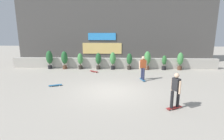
{
  "coord_description": "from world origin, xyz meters",
  "views": [
    {
      "loc": [
        0.46,
        -10.42,
        3.75
      ],
      "look_at": [
        0.0,
        1.5,
        0.9
      ],
      "focal_mm": 30.38,
      "sensor_mm": 36.0,
      "label": 1
    }
  ],
  "objects_px": {
    "potted_plant_7": "(164,62)",
    "skater_foreground": "(176,89)",
    "potted_plant_4": "(113,59)",
    "potted_plant_0": "(49,58)",
    "potted_plant_1": "(64,59)",
    "potted_plant_6": "(147,59)",
    "skateboard_near_camera": "(94,71)",
    "potted_plant_3": "(98,60)",
    "skater_far_right": "(143,67)",
    "potted_plant_2": "(80,60)",
    "potted_plant_5": "(129,60)",
    "potted_plant_8": "(180,60)",
    "skateboard_aside": "(55,85)"
  },
  "relations": [
    {
      "from": "potted_plant_7",
      "to": "skater_foreground",
      "type": "distance_m",
      "value": 7.96
    },
    {
      "from": "potted_plant_4",
      "to": "potted_plant_7",
      "type": "height_order",
      "value": "potted_plant_4"
    },
    {
      "from": "potted_plant_7",
      "to": "skater_foreground",
      "type": "height_order",
      "value": "skater_foreground"
    },
    {
      "from": "potted_plant_0",
      "to": "potted_plant_4",
      "type": "xyz_separation_m",
      "value": [
        5.51,
        -0.0,
        -0.08
      ]
    },
    {
      "from": "potted_plant_1",
      "to": "potted_plant_6",
      "type": "distance_m",
      "value": 7.13
    },
    {
      "from": "skateboard_near_camera",
      "to": "potted_plant_7",
      "type": "bearing_deg",
      "value": 10.33
    },
    {
      "from": "potted_plant_0",
      "to": "skater_foreground",
      "type": "relative_size",
      "value": 0.94
    },
    {
      "from": "potted_plant_3",
      "to": "potted_plant_4",
      "type": "distance_m",
      "value": 1.25
    },
    {
      "from": "skater_far_right",
      "to": "potted_plant_2",
      "type": "bearing_deg",
      "value": 146.55
    },
    {
      "from": "potted_plant_5",
      "to": "skateboard_near_camera",
      "type": "height_order",
      "value": "potted_plant_5"
    },
    {
      "from": "potted_plant_0",
      "to": "potted_plant_2",
      "type": "height_order",
      "value": "potted_plant_0"
    },
    {
      "from": "potted_plant_4",
      "to": "potted_plant_0",
      "type": "bearing_deg",
      "value": 180.0
    },
    {
      "from": "potted_plant_3",
      "to": "potted_plant_5",
      "type": "xyz_separation_m",
      "value": [
        2.66,
        0.0,
        -0.02
      ]
    },
    {
      "from": "skater_foreground",
      "to": "potted_plant_8",
      "type": "bearing_deg",
      "value": 71.53
    },
    {
      "from": "potted_plant_7",
      "to": "skateboard_aside",
      "type": "xyz_separation_m",
      "value": [
        -7.83,
        -4.78,
        -0.61
      ]
    },
    {
      "from": "potted_plant_3",
      "to": "potted_plant_6",
      "type": "distance_m",
      "value": 4.19
    },
    {
      "from": "potted_plant_5",
      "to": "potted_plant_4",
      "type": "bearing_deg",
      "value": -180.0
    },
    {
      "from": "potted_plant_5",
      "to": "skateboard_aside",
      "type": "height_order",
      "value": "potted_plant_5"
    },
    {
      "from": "potted_plant_3",
      "to": "potted_plant_7",
      "type": "relative_size",
      "value": 1.15
    },
    {
      "from": "potted_plant_2",
      "to": "potted_plant_3",
      "type": "height_order",
      "value": "potted_plant_3"
    },
    {
      "from": "potted_plant_6",
      "to": "potted_plant_0",
      "type": "bearing_deg",
      "value": 180.0
    },
    {
      "from": "potted_plant_2",
      "to": "skater_foreground",
      "type": "distance_m",
      "value": 9.82
    },
    {
      "from": "potted_plant_5",
      "to": "skateboard_aside",
      "type": "distance_m",
      "value": 6.86
    },
    {
      "from": "potted_plant_4",
      "to": "skater_foreground",
      "type": "relative_size",
      "value": 0.88
    },
    {
      "from": "potted_plant_4",
      "to": "potted_plant_6",
      "type": "xyz_separation_m",
      "value": [
        2.94,
        0.0,
        0.07
      ]
    },
    {
      "from": "skateboard_near_camera",
      "to": "skateboard_aside",
      "type": "xyz_separation_m",
      "value": [
        -1.94,
        -3.71,
        0.0
      ]
    },
    {
      "from": "skater_foreground",
      "to": "skateboard_aside",
      "type": "relative_size",
      "value": 2.08
    },
    {
      "from": "potted_plant_5",
      "to": "skater_foreground",
      "type": "distance_m",
      "value": 8.02
    },
    {
      "from": "potted_plant_0",
      "to": "skater_far_right",
      "type": "height_order",
      "value": "skater_far_right"
    },
    {
      "from": "potted_plant_7",
      "to": "skater_foreground",
      "type": "bearing_deg",
      "value": -99.31
    },
    {
      "from": "potted_plant_2",
      "to": "potted_plant_7",
      "type": "bearing_deg",
      "value": 0.0
    },
    {
      "from": "potted_plant_0",
      "to": "potted_plant_8",
      "type": "relative_size",
      "value": 1.07
    },
    {
      "from": "potted_plant_5",
      "to": "potted_plant_7",
      "type": "distance_m",
      "value": 2.96
    },
    {
      "from": "potted_plant_8",
      "to": "potted_plant_0",
      "type": "bearing_deg",
      "value": 180.0
    },
    {
      "from": "potted_plant_2",
      "to": "potted_plant_5",
      "type": "relative_size",
      "value": 0.98
    },
    {
      "from": "potted_plant_1",
      "to": "skateboard_aside",
      "type": "relative_size",
      "value": 1.89
    },
    {
      "from": "potted_plant_0",
      "to": "potted_plant_7",
      "type": "bearing_deg",
      "value": 0.0
    },
    {
      "from": "skater_foreground",
      "to": "skater_far_right",
      "type": "xyz_separation_m",
      "value": [
        -0.91,
        4.55,
        0.0
      ]
    },
    {
      "from": "potted_plant_1",
      "to": "potted_plant_6",
      "type": "height_order",
      "value": "potted_plant_6"
    },
    {
      "from": "potted_plant_0",
      "to": "skater_far_right",
      "type": "distance_m",
      "value": 8.36
    },
    {
      "from": "potted_plant_2",
      "to": "potted_plant_5",
      "type": "height_order",
      "value": "potted_plant_5"
    },
    {
      "from": "potted_plant_5",
      "to": "skateboard_aside",
      "type": "xyz_separation_m",
      "value": [
        -4.87,
        -4.78,
        -0.74
      ]
    },
    {
      "from": "potted_plant_6",
      "to": "skater_foreground",
      "type": "relative_size",
      "value": 0.93
    },
    {
      "from": "potted_plant_2",
      "to": "potted_plant_3",
      "type": "distance_m",
      "value": 1.57
    },
    {
      "from": "potted_plant_8",
      "to": "potted_plant_2",
      "type": "bearing_deg",
      "value": 180.0
    },
    {
      "from": "potted_plant_2",
      "to": "skater_foreground",
      "type": "relative_size",
      "value": 0.82
    },
    {
      "from": "potted_plant_0",
      "to": "potted_plant_6",
      "type": "xyz_separation_m",
      "value": [
        8.45,
        0.0,
        -0.01
      ]
    },
    {
      "from": "potted_plant_4",
      "to": "potted_plant_5",
      "type": "bearing_deg",
      "value": 0.0
    },
    {
      "from": "potted_plant_3",
      "to": "skateboard_aside",
      "type": "relative_size",
      "value": 1.75
    },
    {
      "from": "potted_plant_1",
      "to": "skater_far_right",
      "type": "height_order",
      "value": "skater_far_right"
    }
  ]
}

